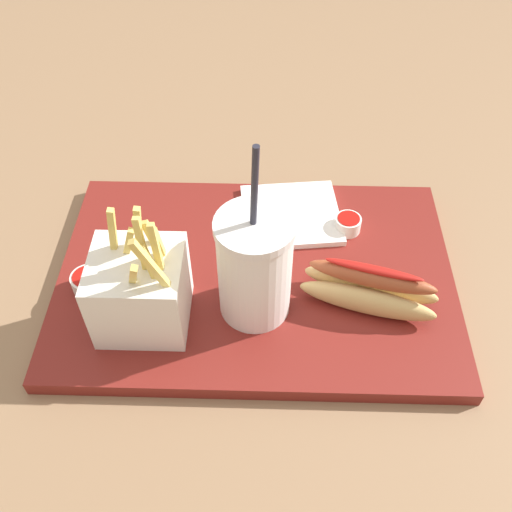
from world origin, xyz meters
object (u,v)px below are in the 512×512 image
at_px(hot_dog_1, 370,289).
at_px(ketchup_cup_2, 348,223).
at_px(ketchup_cup_1, 88,281).
at_px(napkin_stack, 291,215).
at_px(soda_cup, 257,267).
at_px(fries_basket, 141,290).

height_order(hot_dog_1, ketchup_cup_2, hot_dog_1).
distance_m(ketchup_cup_1, napkin_stack, 0.28).
xyz_separation_m(ketchup_cup_1, napkin_stack, (-0.25, -0.13, -0.01)).
height_order(ketchup_cup_2, napkin_stack, ketchup_cup_2).
xyz_separation_m(ketchup_cup_2, napkin_stack, (0.07, -0.02, -0.01)).
bearing_deg(soda_cup, ketchup_cup_1, -5.80).
xyz_separation_m(soda_cup, napkin_stack, (-0.04, -0.15, -0.07)).
bearing_deg(napkin_stack, fries_basket, 45.01).
height_order(soda_cup, ketchup_cup_1, soda_cup).
height_order(fries_basket, ketchup_cup_2, fries_basket).
relative_size(ketchup_cup_1, napkin_stack, 0.31).
height_order(hot_dog_1, napkin_stack, hot_dog_1).
distance_m(hot_dog_1, ketchup_cup_2, 0.12).
distance_m(fries_basket, hot_dog_1, 0.26).
bearing_deg(napkin_stack, soda_cup, 74.23).
distance_m(fries_basket, ketchup_cup_2, 0.29).
distance_m(soda_cup, fries_basket, 0.13).
bearing_deg(napkin_stack, hot_dog_1, 121.87).
height_order(hot_dog_1, ketchup_cup_1, hot_dog_1).
bearing_deg(ketchup_cup_2, soda_cup, 47.67).
height_order(ketchup_cup_1, napkin_stack, ketchup_cup_1).
bearing_deg(ketchup_cup_1, napkin_stack, -152.13).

